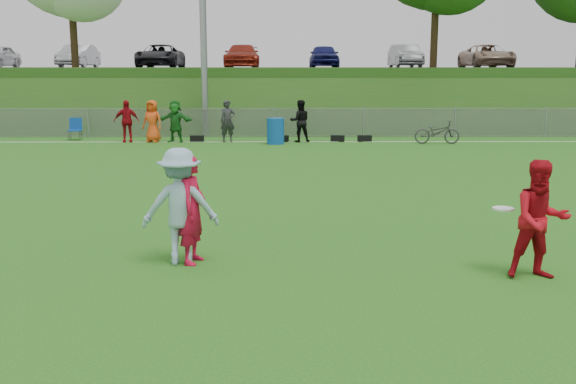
{
  "coord_description": "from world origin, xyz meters",
  "views": [
    {
      "loc": [
        0.46,
        -8.07,
        2.68
      ],
      "look_at": [
        0.53,
        0.5,
        1.11
      ],
      "focal_mm": 40.0,
      "sensor_mm": 36.0,
      "label": 1
    }
  ],
  "objects_px": {
    "player_blue": "(180,206)",
    "player_red_left": "(192,210)",
    "player_red_center": "(540,220)",
    "frisbee": "(503,209)",
    "bicycle": "(437,132)",
    "recycling_bin": "(276,131)"
  },
  "relations": [
    {
      "from": "player_blue",
      "to": "player_red_left",
      "type": "bearing_deg",
      "value": 179.13
    },
    {
      "from": "player_red_left",
      "to": "player_red_center",
      "type": "bearing_deg",
      "value": -88.29
    },
    {
      "from": "player_red_left",
      "to": "frisbee",
      "type": "height_order",
      "value": "player_red_left"
    },
    {
      "from": "player_red_left",
      "to": "player_blue",
      "type": "distance_m",
      "value": 0.18
    },
    {
      "from": "frisbee",
      "to": "bicycle",
      "type": "distance_m",
      "value": 17.05
    },
    {
      "from": "player_red_center",
      "to": "recycling_bin",
      "type": "distance_m",
      "value": 17.44
    },
    {
      "from": "recycling_bin",
      "to": "bicycle",
      "type": "distance_m",
      "value": 6.4
    },
    {
      "from": "recycling_bin",
      "to": "player_blue",
      "type": "bearing_deg",
      "value": -94.15
    },
    {
      "from": "player_red_left",
      "to": "recycling_bin",
      "type": "relative_size",
      "value": 1.54
    },
    {
      "from": "player_blue",
      "to": "frisbee",
      "type": "bearing_deg",
      "value": 166.47
    },
    {
      "from": "player_red_left",
      "to": "player_red_center",
      "type": "height_order",
      "value": "player_red_center"
    },
    {
      "from": "player_blue",
      "to": "frisbee",
      "type": "height_order",
      "value": "player_blue"
    },
    {
      "from": "player_red_left",
      "to": "frisbee",
      "type": "bearing_deg",
      "value": -85.01
    },
    {
      "from": "recycling_bin",
      "to": "frisbee",
      "type": "bearing_deg",
      "value": -78.87
    },
    {
      "from": "player_blue",
      "to": "frisbee",
      "type": "relative_size",
      "value": 5.77
    },
    {
      "from": "frisbee",
      "to": "recycling_bin",
      "type": "xyz_separation_m",
      "value": [
        -3.29,
        16.73,
        -0.37
      ]
    },
    {
      "from": "player_red_center",
      "to": "player_blue",
      "type": "height_order",
      "value": "player_blue"
    },
    {
      "from": "bicycle",
      "to": "recycling_bin",
      "type": "bearing_deg",
      "value": 94.16
    },
    {
      "from": "frisbee",
      "to": "recycling_bin",
      "type": "relative_size",
      "value": 0.28
    },
    {
      "from": "frisbee",
      "to": "bicycle",
      "type": "xyz_separation_m",
      "value": [
        3.1,
        16.76,
        -0.42
      ]
    },
    {
      "from": "frisbee",
      "to": "recycling_bin",
      "type": "bearing_deg",
      "value": 101.13
    },
    {
      "from": "player_blue",
      "to": "bicycle",
      "type": "distance_m",
      "value": 18.01
    }
  ]
}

